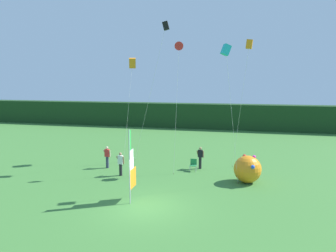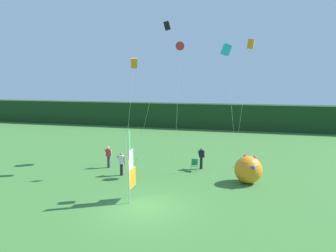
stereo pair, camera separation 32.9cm
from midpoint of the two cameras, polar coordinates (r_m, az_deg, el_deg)
name	(u,v)px [view 2 (the right image)]	position (r m, az deg, el deg)	size (l,w,h in m)	color
ground_plane	(143,207)	(17.55, -4.01, -14.51)	(120.00, 120.00, 0.00)	#3D7533
distant_treeline	(209,116)	(44.90, 7.64, 1.79)	(80.00, 2.40, 3.50)	#193819
banner_flag	(131,167)	(17.75, -6.22, -7.39)	(0.06, 1.03, 4.20)	#B7B7BC
person_near_banner	(201,157)	(24.45, 6.46, -5.68)	(0.55, 0.48, 1.70)	black
person_mid_field	(121,163)	(22.91, -8.05, -6.69)	(0.55, 0.48, 1.69)	black
person_far_left	(108,156)	(25.04, -10.39, -5.42)	(0.55, 0.48, 1.71)	#2D334C
inflatable_balloon	(248,170)	(21.74, 14.79, -7.65)	(1.83, 1.83, 1.86)	orange
folding_chair	(194,164)	(23.98, 5.20, -6.92)	(0.51, 0.51, 0.89)	#BCBCC1
kite_orange_box_0	(134,63)	(26.89, -5.84, 11.24)	(0.74, 2.62, 8.66)	brown
kite_cyan_box_1	(226,51)	(19.46, 11.02, 13.26)	(1.33, 1.49, 8.95)	brown
kite_orange_box_2	(251,45)	(24.36, 15.16, 14.04)	(1.22, 0.62, 9.75)	brown
kite_black_box_3	(167,27)	(24.96, 0.17, 17.52)	(3.30, 1.29, 11.24)	brown
kite_red_delta_4	(180,47)	(23.25, 2.61, 14.17)	(0.68, 1.25, 9.58)	brown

